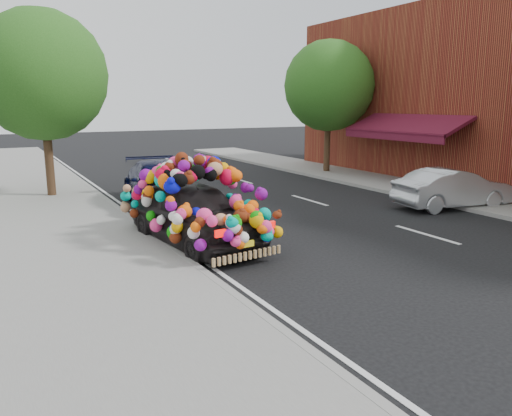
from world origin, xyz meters
The scene contains 10 objects.
ground centered at (0.00, 0.00, 0.00)m, with size 100.00×100.00×0.00m, color black.
sidewalk centered at (-4.30, 0.00, 0.06)m, with size 4.00×60.00×0.12m, color gray.
kerb centered at (-2.35, 0.00, 0.07)m, with size 0.15×60.00×0.13m, color gray.
footpath_far centered at (8.20, 3.00, 0.06)m, with size 3.00×40.00×0.12m, color gray.
lane_markings centered at (3.60, 0.00, 0.01)m, with size 6.00×50.00×0.01m, color silver, non-canonical shape.
tree_near_sidewalk centered at (-3.80, 9.50, 4.02)m, with size 4.20×4.20×6.13m.
tree_far_b centered at (8.00, 10.00, 3.89)m, with size 4.00×4.00×5.90m.
plush_art_car centered at (-1.66, 2.00, 1.06)m, with size 2.52×4.59×2.08m.
navy_sedan centered at (-0.99, 6.29, 0.70)m, with size 1.96×4.83×1.40m, color black.
silver_hatchback centered at (6.73, 1.92, 0.60)m, with size 1.28×3.66×1.21m, color #ABADB2.
Camera 1 is at (-5.71, -8.33, 3.14)m, focal length 35.00 mm.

